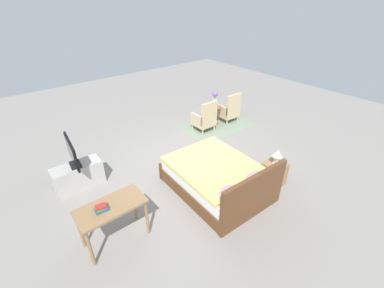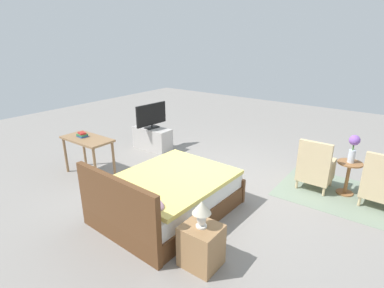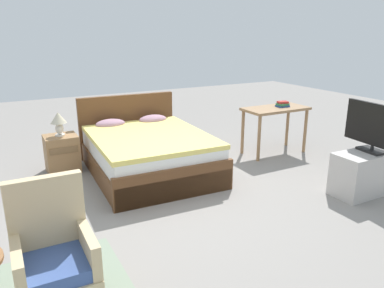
{
  "view_description": "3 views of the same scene",
  "coord_description": "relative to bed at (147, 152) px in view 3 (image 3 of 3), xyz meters",
  "views": [
    {
      "loc": [
        2.97,
        3.99,
        3.54
      ],
      "look_at": [
        -0.09,
        0.23,
        0.65
      ],
      "focal_mm": 24.0,
      "sensor_mm": 36.0,
      "label": 1
    },
    {
      "loc": [
        -2.69,
        4.13,
        2.56
      ],
      "look_at": [
        0.24,
        0.18,
        0.8
      ],
      "focal_mm": 28.0,
      "sensor_mm": 36.0,
      "label": 2
    },
    {
      "loc": [
        -1.8,
        -3.52,
        1.93
      ],
      "look_at": [
        0.18,
        0.17,
        0.65
      ],
      "focal_mm": 35.0,
      "sensor_mm": 36.0,
      "label": 3
    }
  ],
  "objects": [
    {
      "name": "ground_plane",
      "position": [
        0.01,
        -1.16,
        -0.3
      ],
      "size": [
        16.0,
        16.0,
        0.0
      ],
      "primitive_type": "plane",
      "color": "gray"
    },
    {
      "name": "bed",
      "position": [
        0.0,
        0.0,
        0.0
      ],
      "size": [
        1.6,
        2.06,
        0.96
      ],
      "color": "brown",
      "rests_on": "ground_plane"
    },
    {
      "name": "armchair_by_window_right",
      "position": [
        -1.57,
        -2.16,
        0.08
      ],
      "size": [
        0.54,
        0.54,
        0.92
      ],
      "color": "#CCB284",
      "rests_on": "floor_rug"
    },
    {
      "name": "nightstand",
      "position": [
        -1.05,
        0.59,
        -0.04
      ],
      "size": [
        0.44,
        0.41,
        0.52
      ],
      "color": "#997047",
      "rests_on": "ground_plane"
    },
    {
      "name": "table_lamp",
      "position": [
        -1.05,
        0.59,
        0.44
      ],
      "size": [
        0.22,
        0.22,
        0.33
      ],
      "color": "silver",
      "rests_on": "nightstand"
    },
    {
      "name": "tv_stand",
      "position": [
        2.14,
        -1.93,
        -0.04
      ],
      "size": [
        0.96,
        0.4,
        0.53
      ],
      "color": "#B7B2AD",
      "rests_on": "ground_plane"
    },
    {
      "name": "tv_flatscreen",
      "position": [
        2.14,
        -1.93,
        0.53
      ],
      "size": [
        0.23,
        0.86,
        0.58
      ],
      "color": "black",
      "rests_on": "tv_stand"
    },
    {
      "name": "vanity_desk",
      "position": [
        2.14,
        -0.16,
        0.34
      ],
      "size": [
        1.04,
        0.52,
        0.75
      ],
      "color": "#8E6B47",
      "rests_on": "ground_plane"
    },
    {
      "name": "book_stack",
      "position": [
        2.28,
        -0.16,
        0.49
      ],
      "size": [
        0.2,
        0.16,
        0.09
      ],
      "color": "#284C8E",
      "rests_on": "vanity_desk"
    }
  ]
}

